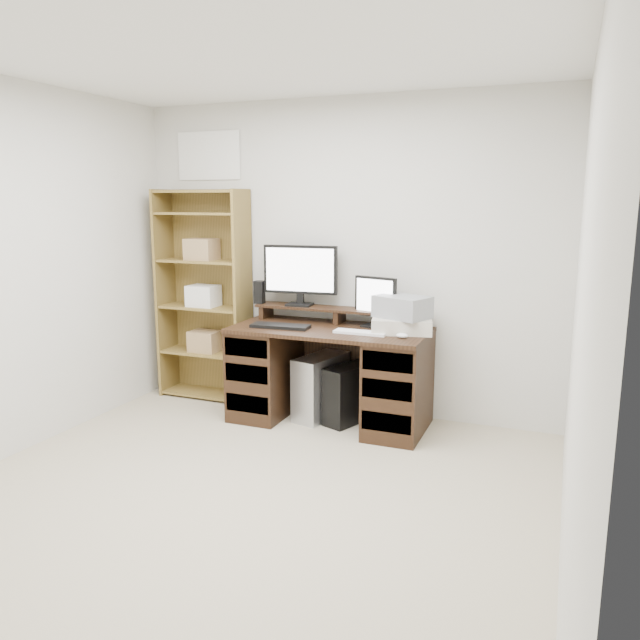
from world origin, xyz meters
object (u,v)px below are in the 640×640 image
Objects in this scene: desk at (330,373)px; printer at (402,325)px; monitor_wide at (300,272)px; monitor_small at (375,300)px; tower_black at (350,394)px; tower_silver at (321,386)px; bookshelf at (205,293)px.

printer is (0.55, 0.06, 0.41)m from desk.
monitor_wide is 0.96m from printer.
monitor_small is 0.76m from tower_black.
tower_silver is 0.28× the size of bookshelf.
monitor_small is 0.82m from tower_silver.
monitor_wide is at bearing 147.48° from desk.
monitor_small is 0.89× the size of printer.
tower_silver is at bearing 146.50° from desk.
printer is 0.70m from tower_black.
bookshelf is (-1.14, 0.14, 0.67)m from tower_silver.
monitor_wide is 0.93m from tower_silver.
printer is (0.24, -0.11, -0.16)m from monitor_small.
printer reaches higher than desk.
bookshelf is at bearing -165.17° from tower_black.
tower_silver is at bearing -37.08° from monitor_wide.
tower_black is (0.49, -0.17, -0.92)m from monitor_wide.
tower_silver is at bearing 165.35° from printer.
printer is at bearing 13.45° from tower_silver.
printer is (0.89, -0.16, -0.34)m from monitor_wide.
desk is 0.23m from tower_black.
printer is at bearing 22.30° from tower_black.
printer is at bearing -10.18° from monitor_small.
monitor_wide is 1.05m from tower_black.
monitor_small reaches higher than tower_black.
tower_black is (-0.40, -0.01, -0.58)m from printer.
monitor_wide is 1.41× the size of printer.
bookshelf is at bearing -172.85° from tower_silver.
desk is 2.98× the size of tower_silver.
desk is 0.83× the size of bookshelf.
desk is 0.18m from tower_silver.
monitor_small is 0.77× the size of tower_silver.
desk reaches higher than tower_silver.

